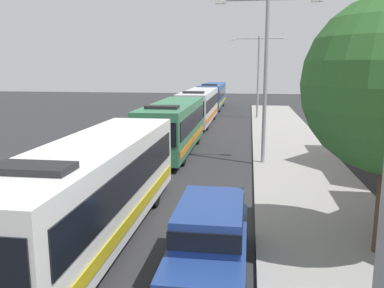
% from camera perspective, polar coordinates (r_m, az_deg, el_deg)
% --- Properties ---
extents(bus_lead, '(2.58, 11.38, 3.21)m').
position_cam_1_polar(bus_lead, '(12.67, -13.63, -5.86)').
color(bus_lead, silver).
rests_on(bus_lead, ground_plane).
extents(bus_second_in_line, '(2.58, 10.51, 3.21)m').
position_cam_1_polar(bus_second_in_line, '(24.83, -2.67, 2.63)').
color(bus_second_in_line, '#33724C').
rests_on(bus_second_in_line, ground_plane).
extents(bus_middle, '(2.58, 12.07, 3.21)m').
position_cam_1_polar(bus_middle, '(37.35, 0.99, 5.46)').
color(bus_middle, silver).
rests_on(bus_middle, ground_plane).
extents(bus_fourth_in_line, '(2.58, 12.44, 3.21)m').
position_cam_1_polar(bus_fourth_in_line, '(50.89, 2.91, 6.93)').
color(bus_fourth_in_line, '#284C8C').
rests_on(bus_fourth_in_line, ground_plane).
extents(white_suv, '(1.86, 5.09, 1.90)m').
position_cam_1_polar(white_suv, '(10.50, 2.54, -12.96)').
color(white_suv, navy).
rests_on(white_suv, ground_plane).
extents(streetlamp_mid, '(5.34, 0.28, 8.63)m').
position_cam_1_polar(streetlamp_mid, '(21.66, 10.40, 11.00)').
color(streetlamp_mid, gray).
rests_on(streetlamp_mid, sidewalk).
extents(streetlamp_far, '(5.67, 0.28, 7.95)m').
position_cam_1_polar(streetlamp_far, '(41.15, 9.36, 10.49)').
color(streetlamp_far, gray).
rests_on(streetlamp_far, sidewalk).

